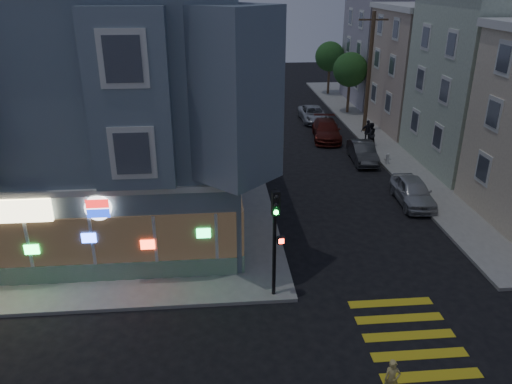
{
  "coord_description": "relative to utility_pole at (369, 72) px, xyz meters",
  "views": [
    {
      "loc": [
        0.03,
        -13.57,
        11.35
      ],
      "look_at": [
        1.77,
        6.18,
        2.83
      ],
      "focal_mm": 35.0,
      "sensor_mm": 36.0,
      "label": 1
    }
  ],
  "objects": [
    {
      "name": "street_tree_near",
      "position": [
        0.2,
        6.0,
        -0.86
      ],
      "size": [
        3.0,
        3.0,
        5.3
      ],
      "color": "#4C3826",
      "rests_on": "sidewalk_ne"
    },
    {
      "name": "fire_hydrant",
      "position": [
        -0.7,
        -7.69,
        -4.26
      ],
      "size": [
        0.42,
        0.24,
        0.73
      ],
      "color": "silver",
      "rests_on": "sidewalk_ne"
    },
    {
      "name": "utility_pole",
      "position": [
        0.0,
        0.0,
        0.0
      ],
      "size": [
        2.2,
        0.3,
        9.0
      ],
      "color": "#4C3826",
      "rests_on": "sidewalk_ne"
    },
    {
      "name": "running_child",
      "position": [
        -7.06,
        -26.82,
        -4.15
      ],
      "size": [
        0.5,
        0.36,
        1.29
      ],
      "primitive_type": "imported",
      "rotation": [
        0.0,
        0.0,
        -0.1
      ],
      "color": "tan",
      "rests_on": "ground"
    },
    {
      "name": "ground",
      "position": [
        -12.0,
        -24.0,
        -4.8
      ],
      "size": [
        120.0,
        120.0,
        0.0
      ],
      "primitive_type": "plane",
      "color": "black",
      "rests_on": "ground"
    },
    {
      "name": "parked_car_a",
      "position": [
        -1.3,
        -13.57,
        -4.09
      ],
      "size": [
        1.92,
        4.24,
        1.41
      ],
      "primitive_type": "imported",
      "rotation": [
        0.0,
        0.0,
        -0.06
      ],
      "color": "#AEB2B6",
      "rests_on": "ground"
    },
    {
      "name": "parked_car_b",
      "position": [
        -2.09,
        -6.71,
        -4.13
      ],
      "size": [
        1.65,
        4.12,
        1.33
      ],
      "primitive_type": "imported",
      "rotation": [
        0.0,
        0.0,
        -0.06
      ],
      "color": "#343639",
      "rests_on": "ground"
    },
    {
      "name": "corner_building",
      "position": [
        -18.0,
        -13.02,
        1.02
      ],
      "size": [
        14.6,
        14.6,
        11.4
      ],
      "color": "slate",
      "rests_on": "sidewalk_nw"
    },
    {
      "name": "row_house_c",
      "position": [
        7.5,
        1.0,
        -0.15
      ],
      "size": [
        12.0,
        8.6,
        9.0
      ],
      "primitive_type": "cube",
      "color": "tan",
      "rests_on": "sidewalk_ne"
    },
    {
      "name": "sidewalk_ne",
      "position": [
        11.0,
        -1.0,
        -4.72
      ],
      "size": [
        24.0,
        42.0,
        0.15
      ],
      "primitive_type": "cube",
      "color": "gray",
      "rests_on": "ground"
    },
    {
      "name": "row_house_d",
      "position": [
        7.5,
        10.0,
        0.6
      ],
      "size": [
        12.0,
        8.6,
        10.5
      ],
      "primitive_type": "cube",
      "color": "#9992A1",
      "rests_on": "sidewalk_ne"
    },
    {
      "name": "pedestrian_b",
      "position": [
        -0.7,
        -3.13,
        -3.8
      ],
      "size": [
        1.05,
        0.58,
        1.7
      ],
      "primitive_type": "imported",
      "rotation": [
        0.0,
        0.0,
        2.97
      ],
      "color": "black",
      "rests_on": "sidewalk_ne"
    },
    {
      "name": "pedestrian_a",
      "position": [
        -0.7,
        -3.83,
        -3.79
      ],
      "size": [
        0.96,
        0.83,
        1.71
      ],
      "primitive_type": "imported",
      "rotation": [
        0.0,
        0.0,
        3.39
      ],
      "color": "black",
      "rests_on": "sidewalk_ne"
    },
    {
      "name": "parked_car_c",
      "position": [
        -3.4,
        -1.51,
        -4.09
      ],
      "size": [
        2.6,
        5.11,
        1.42
      ],
      "primitive_type": "imported",
      "rotation": [
        0.0,
        0.0,
        -0.13
      ],
      "color": "#531813",
      "rests_on": "ground"
    },
    {
      "name": "parked_car_d",
      "position": [
        -3.4,
        3.69,
        -4.17
      ],
      "size": [
        2.12,
        4.55,
        1.26
      ],
      "primitive_type": "imported",
      "rotation": [
        0.0,
        0.0,
        0.01
      ],
      "color": "#A8ACB3",
      "rests_on": "ground"
    },
    {
      "name": "sidewalk_nw",
      "position": [
        -25.5,
        -1.0,
        -4.72
      ],
      "size": [
        33.0,
        42.0,
        0.15
      ],
      "primitive_type": "cube",
      "color": "gray",
      "rests_on": "ground"
    },
    {
      "name": "traffic_signal",
      "position": [
        -9.86,
        -21.68,
        -1.67
      ],
      "size": [
        0.53,
        0.49,
        4.41
      ],
      "rotation": [
        0.0,
        0.0,
        0.13
      ],
      "color": "black",
      "rests_on": "sidewalk_nw"
    },
    {
      "name": "street_tree_far",
      "position": [
        0.2,
        14.0,
        -0.86
      ],
      "size": [
        3.0,
        3.0,
        5.3
      ],
      "color": "#4C3826",
      "rests_on": "sidewalk_ne"
    }
  ]
}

